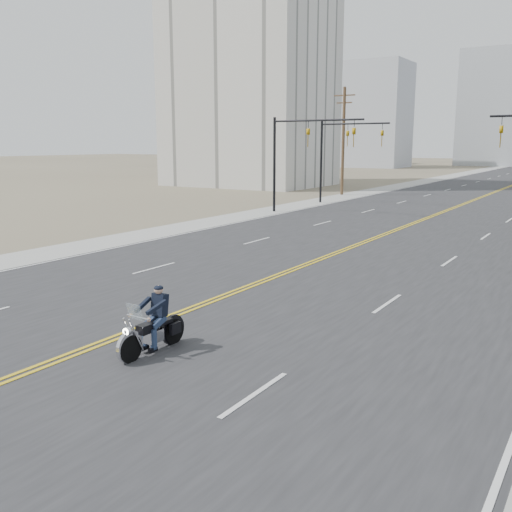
{
  "coord_description": "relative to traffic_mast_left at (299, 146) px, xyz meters",
  "views": [
    {
      "loc": [
        10.87,
        -5.26,
        5.1
      ],
      "look_at": [
        1.43,
        9.71,
        1.6
      ],
      "focal_mm": 40.0,
      "sensor_mm": 36.0,
      "label": 1
    }
  ],
  "objects": [
    {
      "name": "haze_bldg_f",
      "position": [
        -41.02,
        98.0,
        3.06
      ],
      "size": [
        12.0,
        12.0,
        16.0
      ],
      "primitive_type": "cube",
      "color": "#ADB2B7",
      "rests_on": "ground"
    },
    {
      "name": "traffic_mast_far",
      "position": [
        -0.33,
        8.0,
        -0.06
      ],
      "size": [
        6.1,
        0.26,
        7.0
      ],
      "color": "black",
      "rests_on": "ground"
    },
    {
      "name": "traffic_mast_left",
      "position": [
        0.0,
        0.0,
        0.0
      ],
      "size": [
        7.1,
        0.26,
        7.0
      ],
      "color": "black",
      "rests_on": "ground"
    },
    {
      "name": "motorcyclist",
      "position": [
        10.53,
        -27.29,
        -4.1
      ],
      "size": [
        0.95,
        2.15,
        1.67
      ],
      "primitive_type": null,
      "rotation": [
        0.0,
        0.0,
        3.13
      ],
      "color": "black",
      "rests_on": "ground"
    },
    {
      "name": "haze_bldg_d",
      "position": [
        -3.02,
        108.0,
        8.06
      ],
      "size": [
        20.0,
        15.0,
        26.0
      ],
      "primitive_type": "cube",
      "color": "#ADB2B7",
      "rests_on": "ground"
    },
    {
      "name": "haze_bldg_a",
      "position": [
        -26.02,
        83.0,
        6.06
      ],
      "size": [
        14.0,
        12.0,
        22.0
      ],
      "primitive_type": "cube",
      "color": "#B7BCC6",
      "rests_on": "ground"
    },
    {
      "name": "utility_pole_left",
      "position": [
        -3.52,
        16.0,
        0.54
      ],
      "size": [
        2.2,
        0.3,
        10.5
      ],
      "color": "brown",
      "rests_on": "ground"
    },
    {
      "name": "road",
      "position": [
        8.98,
        38.0,
        -4.93
      ],
      "size": [
        20.0,
        200.0,
        0.01
      ],
      "primitive_type": "cube",
      "color": "#303033",
      "rests_on": "ground"
    },
    {
      "name": "apartment_block",
      "position": [
        -19.02,
        23.0,
        10.06
      ],
      "size": [
        18.0,
        14.0,
        30.0
      ],
      "primitive_type": "cube",
      "color": "silver",
      "rests_on": "ground"
    },
    {
      "name": "sidewalk_left",
      "position": [
        -2.52,
        38.0,
        -4.93
      ],
      "size": [
        3.0,
        200.0,
        0.01
      ],
      "primitive_type": "cube",
      "color": "#A5A5A0",
      "rests_on": "ground"
    }
  ]
}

